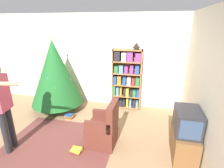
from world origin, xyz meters
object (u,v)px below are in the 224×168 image
Objects in this scene: christmas_tree at (55,73)px; armchair at (104,129)px; television at (187,121)px; bookshelf at (127,80)px; table_lamp at (136,46)px; standing_person at (2,102)px.

christmas_tree is 2.18× the size of armchair.
christmas_tree is 2.17m from armchair.
christmas_tree is (-3.17, 1.21, 0.35)m from television.
bookshelf reaches higher than television.
television is 0.65× the size of armchair.
television is 1.56m from armchair.
table_lamp reaches higher than armchair.
armchair is 1.90m from standing_person.
table_lamp reaches higher than bookshelf.
bookshelf reaches higher than armchair.
armchair is 4.60× the size of table_lamp.
christmas_tree reaches higher than armchair.
television is at bearing 89.95° from standing_person.
table_lamp reaches higher than television.
bookshelf is at bearing 126.61° from television.
christmas_tree reaches higher than standing_person.
table_lamp is (0.23, 0.01, 0.95)m from bookshelf.
christmas_tree is 2.27m from table_lamp.
television is at bearing -20.96° from christmas_tree.
television is 3.25m from standing_person.
bookshelf is 0.84× the size of christmas_tree.
standing_person is 3.22m from table_lamp.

